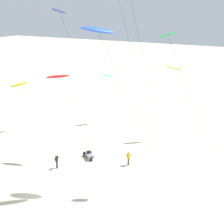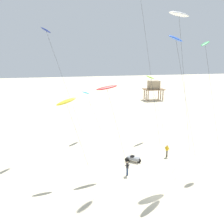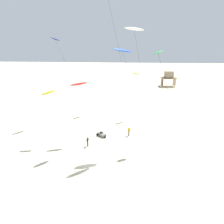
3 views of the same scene
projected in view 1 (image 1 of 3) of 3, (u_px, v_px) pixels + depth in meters
ground_plane at (41, 193)px, 30.56m from camera, size 260.00×260.00×0.00m
kite_green at (169, 38)px, 28.56m from camera, size 6.63×4.55×15.39m
kite_yellow at (19, 85)px, 37.00m from camera, size 3.88×2.46×9.15m
kite_cyan at (108, 76)px, 47.61m from camera, size 3.88×2.95×7.81m
kite_navy at (60, 13)px, 44.15m from camera, size 6.33×4.63×17.43m
kite_red at (58, 77)px, 35.46m from camera, size 4.38×2.76×10.22m
kite_blue at (99, 31)px, 28.09m from camera, size 6.90×4.95×16.01m
kite_lime at (173, 68)px, 41.11m from camera, size 4.89×3.39×10.28m
kite_flyer_nearest at (129, 158)px, 35.62m from camera, size 0.54×0.51×1.67m
kite_flyer_middle at (57, 161)px, 34.93m from camera, size 0.54×0.57×1.67m
beach_buggy at (89, 155)px, 37.46m from camera, size 1.95×1.85×0.82m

